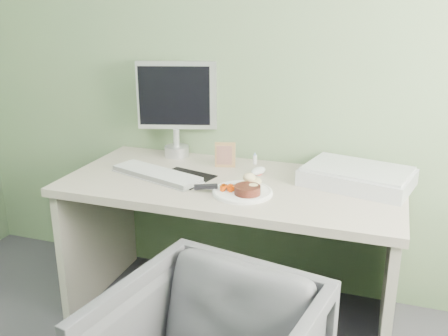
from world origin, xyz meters
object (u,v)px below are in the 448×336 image
(desk, at_px, (231,217))
(plate, at_px, (242,192))
(monitor, at_px, (177,104))
(scanner, at_px, (357,177))

(desk, xyz_separation_m, plate, (0.10, -0.14, 0.19))
(desk, xyz_separation_m, monitor, (-0.41, 0.31, 0.47))
(desk, height_order, scanner, scanner)
(scanner, bearing_deg, plate, -136.20)
(plate, distance_m, scanner, 0.55)
(plate, height_order, monitor, monitor)
(scanner, height_order, monitor, monitor)
(plate, xyz_separation_m, scanner, (0.47, 0.28, 0.03))
(plate, relative_size, monitor, 0.52)
(scanner, xyz_separation_m, monitor, (-0.98, 0.17, 0.25))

